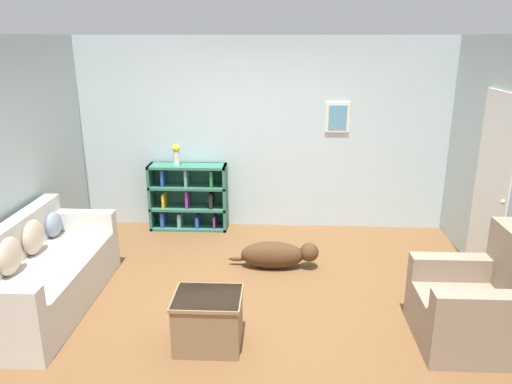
{
  "coord_description": "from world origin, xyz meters",
  "views": [
    {
      "loc": [
        0.24,
        -4.48,
        2.57
      ],
      "look_at": [
        0.0,
        0.4,
        1.05
      ],
      "focal_mm": 35.0,
      "sensor_mm": 36.0,
      "label": 1
    }
  ],
  "objects_px": {
    "recliner_chair": "(478,305)",
    "coffee_table": "(208,319)",
    "bookshelf": "(189,197)",
    "dog": "(277,255)",
    "couch": "(41,276)",
    "vase": "(176,153)"
  },
  "relations": [
    {
      "from": "dog",
      "to": "vase",
      "type": "bearing_deg",
      "value": 138.9
    },
    {
      "from": "coffee_table",
      "to": "vase",
      "type": "distance_m",
      "value": 2.98
    },
    {
      "from": "coffee_table",
      "to": "dog",
      "type": "xyz_separation_m",
      "value": [
        0.58,
        1.55,
        -0.09
      ]
    },
    {
      "from": "couch",
      "to": "vase",
      "type": "distance_m",
      "value": 2.49
    },
    {
      "from": "bookshelf",
      "to": "coffee_table",
      "type": "xyz_separation_m",
      "value": [
        0.66,
        -2.78,
        -0.2
      ]
    },
    {
      "from": "bookshelf",
      "to": "dog",
      "type": "xyz_separation_m",
      "value": [
        1.24,
        -1.23,
        -0.28
      ]
    },
    {
      "from": "bookshelf",
      "to": "recliner_chair",
      "type": "height_order",
      "value": "recliner_chair"
    },
    {
      "from": "couch",
      "to": "recliner_chair",
      "type": "height_order",
      "value": "recliner_chair"
    },
    {
      "from": "vase",
      "to": "dog",
      "type": "bearing_deg",
      "value": -41.1
    },
    {
      "from": "recliner_chair",
      "to": "coffee_table",
      "type": "height_order",
      "value": "recliner_chair"
    },
    {
      "from": "bookshelf",
      "to": "vase",
      "type": "relative_size",
      "value": 3.7
    },
    {
      "from": "vase",
      "to": "recliner_chair",
      "type": "bearing_deg",
      "value": -39.69
    },
    {
      "from": "bookshelf",
      "to": "coffee_table",
      "type": "height_order",
      "value": "bookshelf"
    },
    {
      "from": "bookshelf",
      "to": "coffee_table",
      "type": "distance_m",
      "value": 2.86
    },
    {
      "from": "bookshelf",
      "to": "coffee_table",
      "type": "relative_size",
      "value": 1.81
    },
    {
      "from": "bookshelf",
      "to": "recliner_chair",
      "type": "bearing_deg",
      "value": -41.19
    },
    {
      "from": "coffee_table",
      "to": "vase",
      "type": "xyz_separation_m",
      "value": [
        -0.8,
        2.75,
        0.83
      ]
    },
    {
      "from": "bookshelf",
      "to": "coffee_table",
      "type": "bearing_deg",
      "value": -76.6
    },
    {
      "from": "recliner_chair",
      "to": "coffee_table",
      "type": "relative_size",
      "value": 1.74
    },
    {
      "from": "coffee_table",
      "to": "dog",
      "type": "distance_m",
      "value": 1.66
    },
    {
      "from": "dog",
      "to": "coffee_table",
      "type": "bearing_deg",
      "value": -110.61
    },
    {
      "from": "recliner_chair",
      "to": "coffee_table",
      "type": "distance_m",
      "value": 2.33
    }
  ]
}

